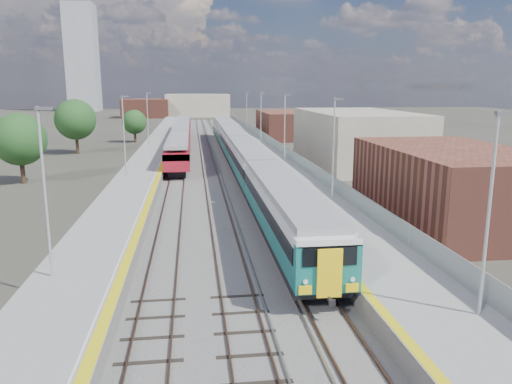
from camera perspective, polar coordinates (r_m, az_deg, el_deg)
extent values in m
plane|color=#47443A|center=(64.81, -3.80, 3.65)|extent=(320.00, 320.00, 0.00)
cube|color=#565451|center=(67.19, -5.86, 3.94)|extent=(10.50, 155.00, 0.06)
cube|color=#4C3323|center=(69.79, -3.42, 4.34)|extent=(0.07, 160.00, 0.14)
cube|color=#4C3323|center=(69.90, -2.24, 4.36)|extent=(0.07, 160.00, 0.14)
cube|color=#4C3323|center=(69.65, -6.30, 4.27)|extent=(0.07, 160.00, 0.14)
cube|color=#4C3323|center=(69.68, -5.11, 4.30)|extent=(0.07, 160.00, 0.14)
cube|color=#4C3323|center=(69.68, -9.18, 4.20)|extent=(0.07, 160.00, 0.14)
cube|color=#4C3323|center=(69.64, -8.00, 4.23)|extent=(0.07, 160.00, 0.14)
cube|color=gray|center=(69.77, -3.69, 4.33)|extent=(0.08, 160.00, 0.10)
cube|color=gray|center=(69.70, -4.84, 4.30)|extent=(0.08, 160.00, 0.10)
cube|color=slate|center=(67.71, 0.51, 4.46)|extent=(4.70, 155.00, 1.00)
cube|color=gray|center=(67.65, 0.51, 4.88)|extent=(4.70, 155.00, 0.03)
cube|color=yellow|center=(67.40, -1.26, 4.87)|extent=(0.40, 155.00, 0.01)
cube|color=gray|center=(67.91, 2.36, 5.41)|extent=(0.06, 155.00, 1.20)
cylinder|color=#9EA0A3|center=(19.64, 25.02, -2.57)|extent=(0.12, 0.12, 7.50)
cube|color=#4C4C4F|center=(19.26, 26.62, 8.05)|extent=(0.70, 0.18, 0.14)
cylinder|color=#9EA0A3|center=(37.77, 8.83, 4.89)|extent=(0.12, 0.12, 7.50)
cube|color=#4C4C4F|center=(37.58, 9.39, 10.42)|extent=(0.70, 0.18, 0.14)
cylinder|color=#9EA0A3|center=(57.16, 3.30, 7.36)|extent=(0.12, 0.12, 7.50)
cube|color=#4C4C4F|center=(57.04, 3.60, 11.02)|extent=(0.70, 0.18, 0.14)
cylinder|color=#9EA0A3|center=(76.87, 0.56, 8.55)|extent=(0.12, 0.12, 7.50)
cube|color=#4C4C4F|center=(76.77, 0.76, 11.27)|extent=(0.70, 0.18, 0.14)
cylinder|color=#9EA0A3|center=(96.70, -1.06, 9.24)|extent=(0.12, 0.12, 7.50)
cube|color=#4C4C4F|center=(96.62, -0.92, 11.41)|extent=(0.70, 0.18, 0.14)
cube|color=slate|center=(67.31, -11.67, 4.17)|extent=(4.30, 155.00, 1.00)
cube|color=gray|center=(67.25, -11.69, 4.60)|extent=(4.30, 155.00, 0.03)
cube|color=yellow|center=(67.12, -10.07, 4.66)|extent=(0.45, 155.00, 0.01)
cube|color=silver|center=(67.14, -10.37, 4.65)|extent=(0.08, 155.00, 0.01)
cylinder|color=#9EA0A3|center=(23.38, -22.97, -0.22)|extent=(0.12, 0.12, 7.50)
cube|color=#4C4C4F|center=(22.89, -23.11, 8.77)|extent=(0.70, 0.18, 0.14)
cylinder|color=#9EA0A3|center=(48.66, -14.85, 6.19)|extent=(0.12, 0.12, 7.50)
cube|color=#4C4C4F|center=(48.43, -14.78, 10.50)|extent=(0.70, 0.18, 0.14)
cylinder|color=#9EA0A3|center=(74.44, -12.28, 8.17)|extent=(0.12, 0.12, 7.50)
cube|color=#4C4C4F|center=(74.29, -12.21, 10.99)|extent=(0.70, 0.18, 0.14)
cube|color=brown|center=(37.25, 21.46, 0.72)|extent=(9.00, 16.00, 5.20)
cube|color=gray|center=(62.56, 11.32, 6.10)|extent=(11.00, 22.00, 6.40)
cube|color=brown|center=(93.80, 3.13, 7.69)|extent=(8.00, 18.00, 4.80)
cube|color=gray|center=(164.14, -6.70, 9.83)|extent=(20.00, 14.00, 7.00)
cube|color=brown|center=(159.79, -12.49, 9.32)|extent=(14.00, 12.00, 5.60)
cube|color=gray|center=(208.42, -19.23, 14.23)|extent=(11.00, 11.00, 40.00)
cube|color=black|center=(30.12, 3.20, -4.38)|extent=(2.65, 19.01, 0.45)
cube|color=#13655D|center=(29.91, 3.22, -2.94)|extent=(2.75, 19.01, 1.11)
cube|color=black|center=(29.70, 3.24, -1.31)|extent=(2.81, 19.01, 0.76)
cube|color=silver|center=(29.56, 3.25, -0.17)|extent=(2.75, 19.01, 0.47)
cube|color=gray|center=(29.48, 3.26, 0.61)|extent=(2.44, 19.01, 0.39)
cube|color=black|center=(48.96, -0.91, 1.99)|extent=(2.65, 19.01, 0.45)
cube|color=#13655D|center=(48.83, -0.91, 2.90)|extent=(2.75, 19.01, 1.11)
cube|color=black|center=(48.70, -0.92, 3.91)|extent=(2.81, 19.01, 0.76)
cube|color=silver|center=(48.62, -0.92, 4.62)|extent=(2.75, 19.01, 0.47)
cube|color=gray|center=(48.57, -0.92, 5.10)|extent=(2.44, 19.01, 0.39)
cube|color=black|center=(68.17, -2.73, 4.80)|extent=(2.65, 19.01, 0.45)
cube|color=#13655D|center=(68.08, -2.73, 5.45)|extent=(2.75, 19.01, 1.11)
cube|color=black|center=(67.99, -2.74, 6.19)|extent=(2.81, 19.01, 0.76)
cube|color=silver|center=(67.93, -2.75, 6.69)|extent=(2.75, 19.01, 0.47)
cube|color=gray|center=(67.90, -2.75, 7.04)|extent=(2.44, 19.01, 0.39)
cube|color=black|center=(87.52, -3.75, 6.37)|extent=(2.65, 19.01, 0.45)
cube|color=#13655D|center=(87.45, -3.76, 6.88)|extent=(2.75, 19.01, 1.11)
cube|color=black|center=(87.38, -3.76, 7.45)|extent=(2.81, 19.01, 0.76)
cube|color=silver|center=(87.33, -3.77, 7.85)|extent=(2.75, 19.01, 0.47)
cube|color=gray|center=(87.30, -3.77, 8.11)|extent=(2.44, 19.01, 0.39)
cube|color=#13655D|center=(20.71, 8.16, -8.58)|extent=(2.73, 0.58, 2.05)
cube|color=black|center=(20.23, 8.43, -7.32)|extent=(2.24, 0.06, 0.78)
cube|color=yellow|center=(20.42, 8.42, -9.18)|extent=(1.02, 0.10, 2.05)
cube|color=black|center=(59.19, -8.81, 3.18)|extent=(1.81, 15.35, 0.63)
cube|color=maroon|center=(58.98, -8.86, 4.63)|extent=(2.66, 18.06, 1.90)
cube|color=black|center=(58.93, -8.87, 5.08)|extent=(2.72, 18.06, 0.67)
cube|color=gray|center=(58.82, -8.90, 6.00)|extent=(2.38, 18.06, 0.38)
cube|color=black|center=(77.58, -8.48, 5.25)|extent=(1.81, 15.35, 0.63)
cube|color=maroon|center=(77.43, -8.51, 6.35)|extent=(2.66, 18.06, 1.90)
cube|color=black|center=(77.38, -8.52, 6.70)|extent=(2.72, 18.06, 0.67)
cube|color=gray|center=(77.30, -8.54, 7.40)|extent=(2.38, 18.06, 0.38)
cube|color=black|center=(96.04, -8.27, 6.52)|extent=(1.81, 15.35, 0.63)
cube|color=maroon|center=(95.91, -8.30, 7.41)|extent=(2.66, 18.06, 1.90)
cube|color=black|center=(95.88, -8.30, 7.69)|extent=(2.72, 18.06, 0.67)
cube|color=gray|center=(95.81, -8.32, 8.26)|extent=(2.38, 18.06, 0.38)
cylinder|color=#382619|center=(53.85, -25.11, 2.14)|extent=(0.44, 0.44, 2.41)
sphere|color=#19421B|center=(53.47, -25.41, 5.46)|extent=(5.08, 5.08, 5.08)
cylinder|color=#382619|center=(75.13, -19.76, 5.15)|extent=(0.44, 0.44, 2.68)
sphere|color=#19421B|center=(74.84, -19.95, 7.80)|extent=(5.65, 5.65, 5.65)
cylinder|color=#382619|center=(87.83, -13.65, 6.15)|extent=(0.44, 0.44, 1.93)
sphere|color=#19421B|center=(87.63, -13.74, 7.79)|extent=(4.07, 4.07, 4.07)
cylinder|color=#382619|center=(82.50, 11.91, 5.91)|extent=(0.44, 0.44, 2.04)
sphere|color=#19421B|center=(82.28, 11.98, 7.76)|extent=(4.31, 4.31, 4.31)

